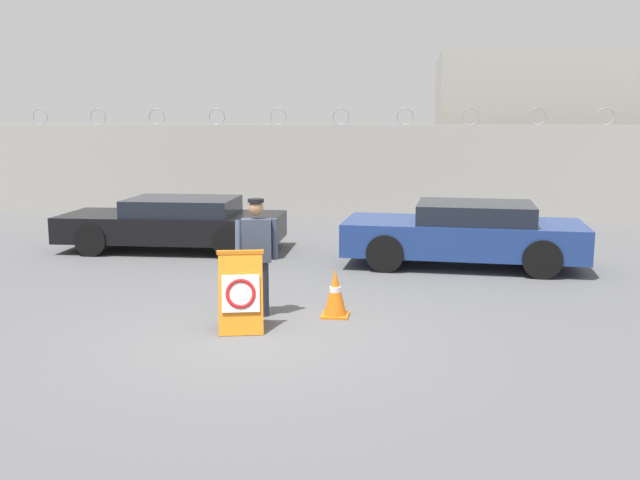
% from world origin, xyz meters
% --- Properties ---
extents(ground_plane, '(90.00, 90.00, 0.00)m').
position_xyz_m(ground_plane, '(0.00, 0.00, 0.00)').
color(ground_plane, '#5B5B5E').
extents(perimeter_wall, '(36.00, 0.30, 3.06)m').
position_xyz_m(perimeter_wall, '(-0.00, 11.15, 1.31)').
color(perimeter_wall, '#ADA8A0').
rests_on(perimeter_wall, ground_plane).
extents(building_block, '(7.15, 5.31, 4.81)m').
position_xyz_m(building_block, '(6.38, 15.82, 2.40)').
color(building_block, '#B2ADA3').
rests_on(building_block, ground_plane).
extents(barricade_sign, '(0.72, 0.84, 1.07)m').
position_xyz_m(barricade_sign, '(-0.30, 0.25, 0.53)').
color(barricade_sign, orange).
rests_on(barricade_sign, ground_plane).
extents(security_guard, '(0.64, 0.36, 1.68)m').
position_xyz_m(security_guard, '(-0.22, 0.91, 0.92)').
color(security_guard, '#232838').
rests_on(security_guard, ground_plane).
extents(traffic_cone_near, '(0.38, 0.38, 0.68)m').
position_xyz_m(traffic_cone_near, '(0.88, 1.02, 0.34)').
color(traffic_cone_near, orange).
rests_on(traffic_cone_near, ground_plane).
extents(parked_car_front_coupe, '(4.66, 1.95, 1.12)m').
position_xyz_m(parked_car_front_coupe, '(-3.04, 5.75, 0.58)').
color(parked_car_front_coupe, black).
rests_on(parked_car_front_coupe, ground_plane).
extents(parked_car_rear_sedan, '(4.57, 2.18, 1.21)m').
position_xyz_m(parked_car_rear_sedan, '(2.96, 4.83, 0.63)').
color(parked_car_rear_sedan, black).
rests_on(parked_car_rear_sedan, ground_plane).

